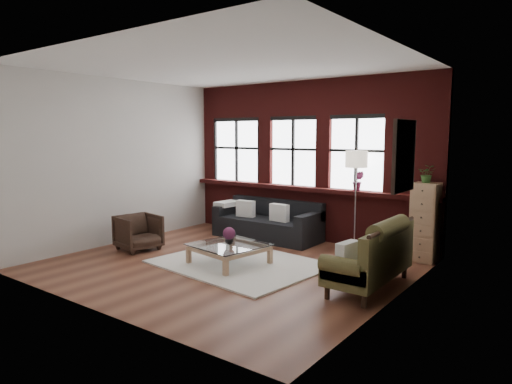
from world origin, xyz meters
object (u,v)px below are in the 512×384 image
Objects in this scene: vase at (229,240)px; drawer_chest at (425,222)px; vintage_settee at (369,256)px; floor_lamp at (355,197)px; armchair at (138,232)px; dark_sofa at (267,219)px; coffee_table at (229,255)px.

drawer_chest reaches higher than vase.
drawer_chest is at bearing 40.58° from vase.
floor_lamp is (-1.06, 1.85, 0.53)m from vintage_settee.
armchair is at bearing -143.53° from floor_lamp.
dark_sofa reaches higher than vase.
armchair is 5.25× the size of vase.
vase is at bearing -72.74° from dark_sofa.
coffee_table is 0.54× the size of floor_lamp.
coffee_table is 0.25m from vase.
dark_sofa is 2.02m from coffee_table.
vintage_settee is at bearing -72.94° from armchair.
vintage_settee is 0.87× the size of floor_lamp.
vintage_settee is at bearing -60.25° from floor_lamp.
drawer_chest reaches higher than coffee_table.
dark_sofa is at bearing -22.81° from armchair.
vintage_settee is at bearing -96.29° from drawer_chest.
coffee_table is at bearing -119.99° from floor_lamp.
floor_lamp reaches higher than armchair.
floor_lamp is at bearing 119.75° from vintage_settee.
floor_lamp is at bearing 179.95° from drawer_chest.
floor_lamp is (-1.26, 0.00, 0.33)m from drawer_chest.
vintage_settee is 2.31m from vase.
drawer_chest is (2.49, 2.14, 0.50)m from coffee_table.
floor_lamp reaches higher than drawer_chest.
dark_sofa is 16.20× the size of vase.
vase is at bearing -139.42° from drawer_chest.
vase is (-2.29, -0.29, -0.04)m from vintage_settee.
vase is at bearing -172.83° from vintage_settee.
vintage_settee is 1.29× the size of drawer_chest.
dark_sofa is at bearing 150.56° from vintage_settee.
drawer_chest is 0.67× the size of floor_lamp.
vase is (0.60, -1.92, 0.01)m from dark_sofa.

